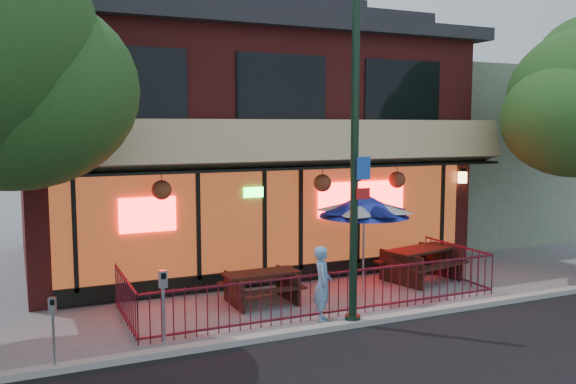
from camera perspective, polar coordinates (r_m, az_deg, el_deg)
name	(u,v)px	position (r m, az deg, el deg)	size (l,w,h in m)	color
ground	(343,319)	(13.08, 5.16, -11.75)	(80.00, 80.00, 0.00)	gray
curb	(355,323)	(12.65, 6.29, -12.11)	(80.00, 0.25, 0.12)	#999993
restaurant_building	(231,123)	(18.96, -5.38, 6.48)	(12.96, 9.49, 8.05)	maroon
neighbor_building	(451,153)	(23.95, 15.04, 3.54)	(6.00, 7.00, 6.00)	gray
patio_fence	(332,284)	(13.33, 4.11, -8.58)	(8.44, 2.62, 1.00)	#50111F
street_light	(355,171)	(12.13, 6.24, 2.01)	(0.43, 0.32, 7.00)	black
picnic_table_left	(261,283)	(14.02, -2.51, -8.47)	(1.72, 1.33, 0.73)	black
picnic_table_right	(421,259)	(16.38, 12.35, -6.16)	(2.29, 1.94, 0.85)	black
patio_umbrella	(364,205)	(14.83, 7.12, -1.20)	(2.18, 2.18, 2.49)	gray
pedestrian	(322,284)	(12.70, 3.25, -8.58)	(0.58, 0.38, 1.58)	#659DCB
parking_meter_near	(163,298)	(11.09, -11.58, -9.66)	(0.14, 0.13, 1.51)	#9FA0A7
parking_meter_far	(53,322)	(10.84, -21.14, -11.25)	(0.14, 0.13, 1.26)	#9A9EA2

